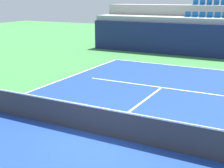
% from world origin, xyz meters
% --- Properties ---
extents(ground_plane, '(80.00, 80.00, 0.00)m').
position_xyz_m(ground_plane, '(0.00, 0.00, 0.00)').
color(ground_plane, '#387A3D').
extents(court_surface, '(11.00, 24.00, 0.01)m').
position_xyz_m(court_surface, '(0.00, 0.00, 0.01)').
color(court_surface, navy).
rests_on(court_surface, ground_plane).
extents(baseline_far, '(11.00, 0.10, 0.00)m').
position_xyz_m(baseline_far, '(0.00, 11.95, 0.01)').
color(baseline_far, white).
rests_on(baseline_far, court_surface).
extents(service_line_far, '(8.26, 0.10, 0.00)m').
position_xyz_m(service_line_far, '(0.00, 6.40, 0.01)').
color(service_line_far, white).
rests_on(service_line_far, court_surface).
extents(centre_service_line, '(0.10, 6.40, 0.00)m').
position_xyz_m(centre_service_line, '(0.00, 3.20, 0.01)').
color(centre_service_line, white).
rests_on(centre_service_line, court_surface).
extents(back_wall, '(19.05, 0.30, 2.49)m').
position_xyz_m(back_wall, '(0.00, 15.93, 1.25)').
color(back_wall, navy).
rests_on(back_wall, ground_plane).
extents(stands_tier_lower, '(19.05, 2.40, 2.91)m').
position_xyz_m(stands_tier_lower, '(0.00, 17.28, 1.46)').
color(stands_tier_lower, '#9E9E99').
rests_on(stands_tier_lower, ground_plane).
extents(stands_tier_upper, '(19.05, 2.40, 3.82)m').
position_xyz_m(stands_tier_upper, '(0.00, 19.68, 1.91)').
color(stands_tier_upper, '#9E9E99').
rests_on(stands_tier_upper, ground_plane).
extents(seating_row_lower, '(3.93, 0.44, 0.44)m').
position_xyz_m(seating_row_lower, '(0.00, 17.38, 3.04)').
color(seating_row_lower, '#145193').
rests_on(seating_row_lower, stands_tier_lower).
extents(seating_row_upper, '(3.93, 0.44, 0.44)m').
position_xyz_m(seating_row_upper, '(0.00, 19.78, 3.94)').
color(seating_row_upper, '#145193').
rests_on(seating_row_upper, stands_tier_upper).
extents(tennis_net, '(11.08, 0.08, 1.07)m').
position_xyz_m(tennis_net, '(0.00, 0.00, 0.51)').
color(tennis_net, black).
rests_on(tennis_net, court_surface).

